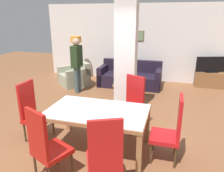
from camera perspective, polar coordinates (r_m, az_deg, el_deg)
name	(u,v)px	position (r m, az deg, el deg)	size (l,w,h in m)	color
ground_plane	(98,148)	(4.14, -3.64, -15.74)	(18.00, 18.00, 0.00)	brown
back_wall	(141,43)	(8.04, 7.55, 11.08)	(7.20, 0.09, 2.70)	silver
divider_pillar	(126,58)	(5.10, 3.64, 7.25)	(0.48, 0.35, 2.70)	silver
dining_table	(97,117)	(3.84, -3.82, -8.19)	(1.73, 1.04, 0.75)	#9B6D43
dining_chair_head_left	(33,110)	(4.43, -19.94, -6.02)	(0.46, 0.46, 1.13)	red
dining_chair_far_right	(132,102)	(4.55, 5.22, -4.31)	(0.61, 0.61, 1.13)	red
dining_chair_near_right	(105,154)	(2.98, -1.95, -17.37)	(0.61, 0.61, 1.13)	red
dining_chair_head_right	(171,129)	(3.66, 15.24, -10.74)	(0.46, 0.46, 1.13)	red
dining_chair_near_left	(46,145)	(3.29, -16.95, -14.45)	(0.61, 0.61, 1.13)	red
sofa	(130,78)	(7.43, 4.74, 2.22)	(2.05, 0.94, 0.83)	black
armchair	(75,77)	(7.63, -9.67, 2.37)	(1.24, 1.23, 0.78)	#A2A78D
coffee_table	(125,90)	(6.36, 3.30, -1.08)	(0.60, 0.59, 0.44)	brown
bottle	(123,79)	(6.32, 2.86, 1.92)	(0.07, 0.07, 0.30)	#194C23
tv_stand	(210,80)	(7.98, 24.16, 1.54)	(0.96, 0.40, 0.51)	brown
tv_screen	(212,65)	(7.86, 24.63, 5.07)	(1.00, 0.38, 0.52)	black
floor_lamp	(76,43)	(8.06, -9.39, 11.05)	(0.39, 0.39, 1.60)	#B7B7BC
standing_person	(77,62)	(6.70, -9.16, 6.23)	(0.24, 0.39, 1.66)	#3F555A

